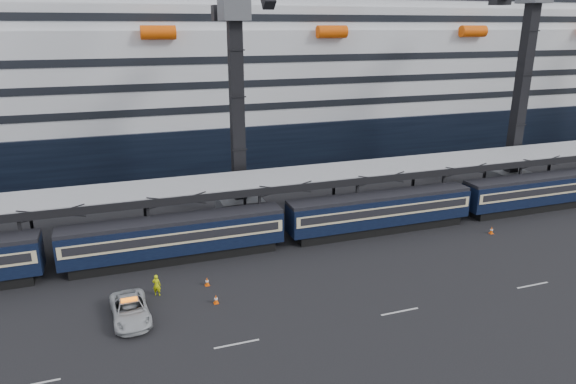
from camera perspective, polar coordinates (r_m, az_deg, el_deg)
name	(u,v)px	position (r m, az deg, el deg)	size (l,w,h in m)	color
ground	(516,261)	(49.37, 24.01, -7.00)	(260.00, 260.00, 0.00)	black
train	(410,207)	(53.08, 13.37, -1.59)	(133.05, 3.00, 4.05)	black
canopy	(429,164)	(57.88, 15.40, 3.03)	(130.00, 6.25, 5.53)	gray
cruise_ship	(312,73)	(84.20, 2.68, 13.06)	(214.09, 28.84, 34.00)	black
crane_dark_near	(238,105)	(52.52, -5.59, 9.57)	(4.50, 17.75, 35.08)	#46494D
crane_dark_mid	(525,80)	(68.68, 24.88, 11.20)	(4.50, 18.24, 39.64)	#46494D
pickup_truck	(130,310)	(38.16, -17.12, -12.42)	(2.45, 5.30, 1.47)	#B0B4B8
worker	(157,285)	(40.67, -14.40, -9.99)	(0.62, 0.41, 1.71)	#D2E00B
traffic_cone_b	(216,299)	(38.98, -8.01, -11.69)	(0.36, 0.36, 0.72)	#FF5608
traffic_cone_c	(207,281)	(41.52, -8.98, -9.79)	(0.35, 0.35, 0.71)	#FF5608
traffic_cone_d	(492,230)	(54.49, 21.68, -3.95)	(0.38, 0.38, 0.75)	#FF5608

